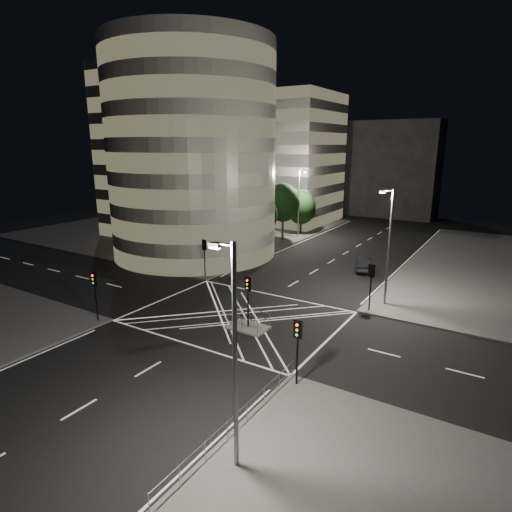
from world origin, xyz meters
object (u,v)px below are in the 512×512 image
Objects in this scene: street_lamp_left_near at (228,219)px; traffic_signal_fr at (371,279)px; traffic_signal_nl at (95,287)px; street_lamp_right_near at (234,352)px; street_lamp_left_far at (299,201)px; traffic_signal_island at (248,292)px; traffic_signal_fl at (204,251)px; sedan at (364,264)px; traffic_signal_nr at (298,340)px; street_lamp_right_far at (389,244)px; central_island at (248,327)px.

traffic_signal_fr is at bearing -15.92° from street_lamp_left_near.
traffic_signal_nl is 22.24m from traffic_signal_fr.
street_lamp_right_near is at bearing -54.03° from street_lamp_left_near.
traffic_signal_island is at bearing -70.05° from street_lamp_left_far.
sedan is at bearing 40.99° from traffic_signal_fl.
traffic_signal_nr is 26.32m from street_lamp_left_near.
street_lamp_right_far reaches higher than traffic_signal_nr.
street_lamp_left_far is 1.00× the size of street_lamp_right_far.
traffic_signal_fl is 1.00× the size of traffic_signal_nr.
street_lamp_left_near is 1.00× the size of street_lamp_left_far.
traffic_signal_island is at bearing -49.73° from street_lamp_left_near.
traffic_signal_nr is 0.40× the size of street_lamp_right_near.
traffic_signal_fr is at bearing 0.00° from traffic_signal_fl.
street_lamp_left_near and street_lamp_left_far have the same top height.
traffic_signal_fl is 0.40× the size of street_lamp_left_far.
street_lamp_right_near is at bearing -88.25° from traffic_signal_fr.
traffic_signal_fl and traffic_signal_nr have the same top height.
central_island is at bearing 142.07° from traffic_signal_nr.
traffic_signal_fr is 13.60m from traffic_signal_nr.
traffic_signal_nl is 0.40× the size of street_lamp_right_near.
central_island is at bearing 120.75° from street_lamp_right_near.
traffic_signal_fl is 1.00× the size of traffic_signal_island.
traffic_signal_nl is 36.90m from street_lamp_left_far.
traffic_signal_fl is 0.40× the size of street_lamp_left_near.
traffic_signal_nr is at bearing -37.93° from central_island.
traffic_signal_island is 0.40× the size of street_lamp_right_near.
street_lamp_left_near is 16.07m from sedan.
traffic_signal_nr is (17.60, 0.00, 0.00)m from traffic_signal_nl.
traffic_signal_fr reaches higher than sedan.
street_lamp_right_far is at bearing 87.70° from traffic_signal_nr.
sedan is at bearing 82.79° from traffic_signal_island.
street_lamp_right_far reaches higher than traffic_signal_fl.
traffic_signal_fl is 17.77m from sedan.
traffic_signal_fl is 27.79m from street_lamp_right_near.
traffic_signal_fr is at bearing 37.69° from traffic_signal_nl.
street_lamp_right_far reaches higher than traffic_signal_fr.
street_lamp_left_far is 2.23× the size of sedan.
traffic_signal_nr is 25.62m from sedan.
traffic_signal_nr is at bearing 95.04° from street_lamp_right_near.
street_lamp_right_far is (18.87, -3.00, 0.00)m from street_lamp_left_near.
traffic_signal_nl reaches higher than central_island.
traffic_signal_island is (0.00, 0.00, 2.84)m from central_island.
street_lamp_right_near is (0.64, -20.80, 2.63)m from traffic_signal_fr.
sedan is (13.31, 11.57, -2.18)m from traffic_signal_fl.
sedan is (-4.29, 25.17, -2.18)m from traffic_signal_nr.
street_lamp_left_far is 1.00× the size of street_lamp_right_near.
traffic_signal_nl is at bearing -90.00° from traffic_signal_fl.
street_lamp_left_far is (-11.44, 31.50, 2.63)m from traffic_signal_island.
street_lamp_left_far reaches higher than traffic_signal_island.
sedan is (-4.29, 11.57, -2.18)m from traffic_signal_fr.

